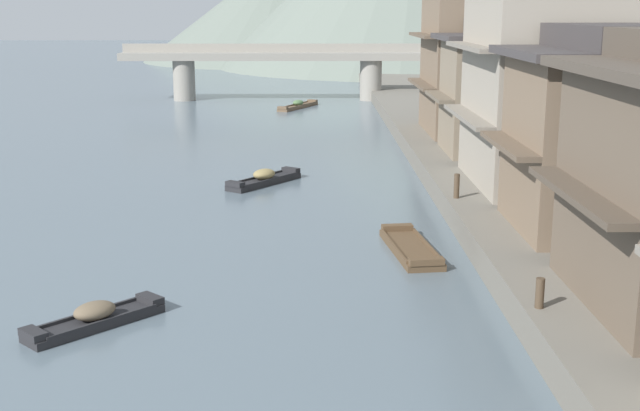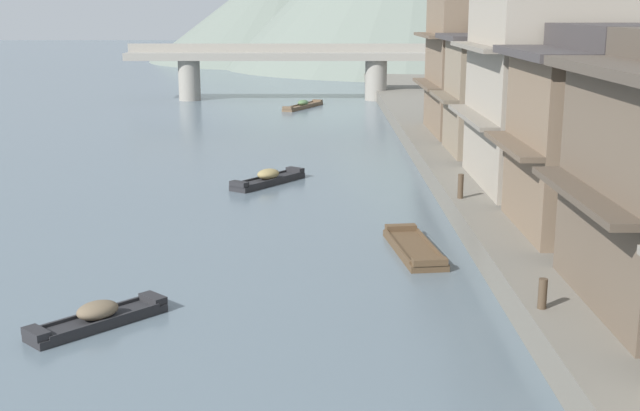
{
  "view_description": "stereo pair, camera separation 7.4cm",
  "coord_description": "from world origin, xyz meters",
  "px_view_note": "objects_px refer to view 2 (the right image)",
  "views": [
    {
      "loc": [
        3.03,
        -5.82,
        7.42
      ],
      "look_at": [
        3.2,
        17.42,
        1.88
      ],
      "focal_mm": 46.35,
      "sensor_mm": 36.0,
      "label": 1
    },
    {
      "loc": [
        3.11,
        -5.82,
        7.42
      ],
      "look_at": [
        3.2,
        17.42,
        1.88
      ],
      "focal_mm": 46.35,
      "sensor_mm": 36.0,
      "label": 2
    }
  ],
  "objects_px": {
    "house_waterfront_tall": "(620,132)",
    "mooring_post_dock_mid": "(539,293)",
    "boat_moored_second": "(300,105)",
    "house_waterfront_end": "(473,52)",
    "boat_moored_nearest": "(411,248)",
    "boat_moored_far": "(265,179)",
    "stone_bridge": "(279,64)",
    "house_waterfront_far": "(509,88)",
    "boat_moored_third": "(95,318)",
    "house_waterfront_narrow": "(554,72)",
    "mooring_post_dock_far": "(457,186)"
  },
  "relations": [
    {
      "from": "house_waterfront_tall",
      "to": "mooring_post_dock_mid",
      "type": "bearing_deg",
      "value": -120.72
    },
    {
      "from": "boat_moored_second",
      "to": "house_waterfront_end",
      "type": "xyz_separation_m",
      "value": [
        9.72,
        -18.64,
        4.96
      ]
    },
    {
      "from": "house_waterfront_end",
      "to": "mooring_post_dock_mid",
      "type": "bearing_deg",
      "value": -97.12
    },
    {
      "from": "mooring_post_dock_mid",
      "to": "boat_moored_nearest",
      "type": "bearing_deg",
      "value": 105.88
    },
    {
      "from": "boat_moored_far",
      "to": "stone_bridge",
      "type": "xyz_separation_m",
      "value": [
        -0.86,
        34.0,
        2.78
      ]
    },
    {
      "from": "boat_moored_far",
      "to": "house_waterfront_end",
      "type": "height_order",
      "value": "house_waterfront_end"
    },
    {
      "from": "boat_moored_far",
      "to": "house_waterfront_tall",
      "type": "xyz_separation_m",
      "value": [
        11.31,
        -10.76,
        3.63
      ]
    },
    {
      "from": "boat_moored_far",
      "to": "house_waterfront_far",
      "type": "bearing_deg",
      "value": 16.09
    },
    {
      "from": "house_waterfront_tall",
      "to": "house_waterfront_end",
      "type": "relative_size",
      "value": 0.81
    },
    {
      "from": "boat_moored_far",
      "to": "mooring_post_dock_mid",
      "type": "bearing_deg",
      "value": -67.61
    },
    {
      "from": "house_waterfront_end",
      "to": "stone_bridge",
      "type": "distance_m",
      "value": 26.92
    },
    {
      "from": "boat_moored_third",
      "to": "house_waterfront_narrow",
      "type": "xyz_separation_m",
      "value": [
        14.2,
        12.5,
        4.93
      ]
    },
    {
      "from": "house_waterfront_end",
      "to": "stone_bridge",
      "type": "relative_size",
      "value": 0.34
    },
    {
      "from": "boat_moored_far",
      "to": "house_waterfront_narrow",
      "type": "distance_m",
      "value": 12.8
    },
    {
      "from": "boat_moored_far",
      "to": "mooring_post_dock_mid",
      "type": "distance_m",
      "value": 19.05
    },
    {
      "from": "boat_moored_second",
      "to": "boat_moored_third",
      "type": "relative_size",
      "value": 1.76
    },
    {
      "from": "house_waterfront_tall",
      "to": "stone_bridge",
      "type": "xyz_separation_m",
      "value": [
        -12.17,
        44.76,
        -0.85
      ]
    },
    {
      "from": "house_waterfront_narrow",
      "to": "mooring_post_dock_mid",
      "type": "bearing_deg",
      "value": -105.91
    },
    {
      "from": "boat_moored_nearest",
      "to": "boat_moored_third",
      "type": "distance_m",
      "value": 10.31
    },
    {
      "from": "boat_moored_nearest",
      "to": "house_waterfront_tall",
      "type": "distance_m",
      "value": 7.18
    },
    {
      "from": "house_waterfront_far",
      "to": "mooring_post_dock_mid",
      "type": "height_order",
      "value": "house_waterfront_far"
    },
    {
      "from": "boat_moored_second",
      "to": "house_waterfront_far",
      "type": "xyz_separation_m",
      "value": [
        10.23,
        -25.18,
        3.67
      ]
    },
    {
      "from": "boat_moored_nearest",
      "to": "stone_bridge",
      "type": "xyz_separation_m",
      "value": [
        -6.05,
        44.36,
        2.88
      ]
    },
    {
      "from": "mooring_post_dock_mid",
      "to": "stone_bridge",
      "type": "relative_size",
      "value": 0.03
    },
    {
      "from": "house_waterfront_tall",
      "to": "house_waterfront_far",
      "type": "distance_m",
      "value": 13.98
    },
    {
      "from": "house_waterfront_far",
      "to": "house_waterfront_end",
      "type": "height_order",
      "value": "house_waterfront_end"
    },
    {
      "from": "boat_moored_third",
      "to": "mooring_post_dock_mid",
      "type": "distance_m",
      "value": 10.43
    },
    {
      "from": "house_waterfront_tall",
      "to": "boat_moored_far",
      "type": "bearing_deg",
      "value": 136.43
    },
    {
      "from": "boat_moored_third",
      "to": "stone_bridge",
      "type": "distance_m",
      "value": 50.64
    },
    {
      "from": "boat_moored_third",
      "to": "house_waterfront_tall",
      "type": "relative_size",
      "value": 0.43
    },
    {
      "from": "boat_moored_far",
      "to": "house_waterfront_end",
      "type": "xyz_separation_m",
      "value": [
        10.66,
        9.77,
        4.92
      ]
    },
    {
      "from": "house_waterfront_far",
      "to": "mooring_post_dock_mid",
      "type": "xyz_separation_m",
      "value": [
        -3.93,
        -20.82,
        -2.66
      ]
    },
    {
      "from": "house_waterfront_narrow",
      "to": "house_waterfront_end",
      "type": "xyz_separation_m",
      "value": [
        -0.46,
        13.78,
        0.0
      ]
    },
    {
      "from": "boat_moored_nearest",
      "to": "house_waterfront_end",
      "type": "distance_m",
      "value": 21.46
    },
    {
      "from": "boat_moored_third",
      "to": "stone_bridge",
      "type": "xyz_separation_m",
      "value": [
        2.23,
        50.51,
        2.8
      ]
    },
    {
      "from": "boat_moored_second",
      "to": "house_waterfront_tall",
      "type": "bearing_deg",
      "value": -75.18
    },
    {
      "from": "boat_moored_far",
      "to": "house_waterfront_narrow",
      "type": "bearing_deg",
      "value": -19.86
    },
    {
      "from": "house_waterfront_narrow",
      "to": "mooring_post_dock_far",
      "type": "bearing_deg",
      "value": -147.61
    },
    {
      "from": "boat_moored_nearest",
      "to": "mooring_post_dock_far",
      "type": "distance_m",
      "value": 4.55
    },
    {
      "from": "boat_moored_third",
      "to": "stone_bridge",
      "type": "relative_size",
      "value": 0.12
    },
    {
      "from": "boat_moored_second",
      "to": "mooring_post_dock_mid",
      "type": "height_order",
      "value": "mooring_post_dock_mid"
    },
    {
      "from": "house_waterfront_far",
      "to": "house_waterfront_narrow",
      "type": "bearing_deg",
      "value": -90.48
    },
    {
      "from": "boat_moored_nearest",
      "to": "boat_moored_second",
      "type": "distance_m",
      "value": 39.0
    },
    {
      "from": "mooring_post_dock_far",
      "to": "house_waterfront_narrow",
      "type": "bearing_deg",
      "value": 32.39
    },
    {
      "from": "boat_moored_second",
      "to": "house_waterfront_far",
      "type": "relative_size",
      "value": 0.79
    },
    {
      "from": "house_waterfront_end",
      "to": "house_waterfront_narrow",
      "type": "bearing_deg",
      "value": -88.11
    },
    {
      "from": "boat_moored_second",
      "to": "boat_moored_third",
      "type": "bearing_deg",
      "value": -95.13
    },
    {
      "from": "house_waterfront_tall",
      "to": "house_waterfront_narrow",
      "type": "bearing_deg",
      "value": 91.61
    },
    {
      "from": "boat_moored_second",
      "to": "house_waterfront_narrow",
      "type": "relative_size",
      "value": 0.62
    },
    {
      "from": "boat_moored_nearest",
      "to": "house_waterfront_end",
      "type": "xyz_separation_m",
      "value": [
        5.47,
        20.13,
        5.02
      ]
    }
  ]
}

